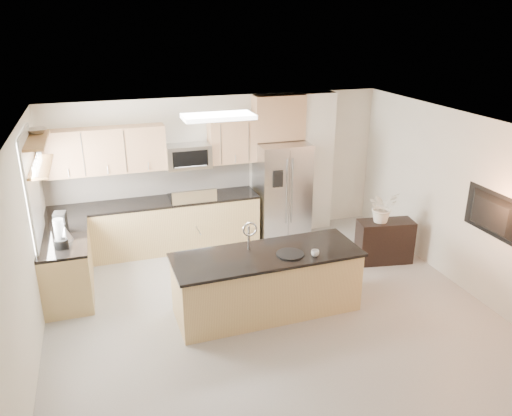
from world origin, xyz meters
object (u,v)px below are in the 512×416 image
object	(u,v)px
island	(267,282)
television	(489,215)
platter	(290,254)
bowl	(37,130)
kettle	(65,233)
range	(193,221)
flower_vase	(383,199)
credenza	(384,241)
coffee_maker	(61,223)
refrigerator	(282,190)
microwave	(188,156)
blender	(60,236)
cup	(315,253)

from	to	relation	value
island	television	bearing A→B (deg)	-14.69
platter	bowl	size ratio (longest dim) A/B	1.03
platter	kettle	world-z (taller)	kettle
range	flower_vase	size ratio (longest dim) A/B	1.48
island	credenza	bearing A→B (deg)	17.85
coffee_maker	kettle	bearing A→B (deg)	-77.45
refrigerator	microwave	bearing A→B (deg)	174.14
blender	kettle	world-z (taller)	blender
television	kettle	bearing A→B (deg)	71.15
refrigerator	kettle	xyz separation A→B (m)	(-3.68, -1.18, 0.14)
range	microwave	xyz separation A→B (m)	(0.00, 0.12, 1.16)
bowl	cup	bearing A→B (deg)	-31.58
blender	credenza	bearing A→B (deg)	-1.48
bowl	island	bearing A→B (deg)	-32.90
blender	coffee_maker	xyz separation A→B (m)	(-0.02, 0.55, -0.04)
microwave	platter	distance (m)	2.90
flower_vase	cup	bearing A→B (deg)	-146.44
range	island	distance (m)	2.49
range	refrigerator	xyz separation A→B (m)	(1.66, -0.05, 0.42)
bowl	flower_vase	bearing A→B (deg)	-10.77
bowl	range	bearing A→B (deg)	15.16
island	credenza	xyz separation A→B (m)	(2.36, 0.83, -0.08)
blender	coffee_maker	world-z (taller)	blender
television	island	bearing A→B (deg)	76.76
cup	television	bearing A→B (deg)	-10.18
coffee_maker	credenza	bearing A→B (deg)	-7.74
microwave	platter	size ratio (longest dim) A/B	2.03
kettle	cup	bearing A→B (deg)	-24.82
range	credenza	xyz separation A→B (m)	(2.92, -1.60, -0.11)
kettle	refrigerator	bearing A→B (deg)	17.82
island	kettle	bearing A→B (deg)	153.71
range	kettle	xyz separation A→B (m)	(-2.02, -1.23, 0.56)
credenza	kettle	bearing A→B (deg)	-174.83
cup	blender	xyz separation A→B (m)	(-3.22, 1.23, 0.17)
refrigerator	island	distance (m)	2.66
cup	blender	world-z (taller)	blender
microwave	television	bearing A→B (deg)	-42.75
television	microwave	bearing A→B (deg)	47.25
kettle	television	distance (m)	5.86
flower_vase	refrigerator	bearing A→B (deg)	127.44
kettle	flower_vase	bearing A→B (deg)	-4.07
platter	television	distance (m)	2.77
island	cup	distance (m)	0.81
island	television	world-z (taller)	television
platter	flower_vase	size ratio (longest dim) A/B	0.48
coffee_maker	flower_vase	xyz separation A→B (m)	(4.93, -0.66, 0.05)
platter	credenza	bearing A→B (deg)	24.72
range	cup	world-z (taller)	range
platter	microwave	bearing A→B (deg)	107.42
refrigerator	coffee_maker	bearing A→B (deg)	-166.96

